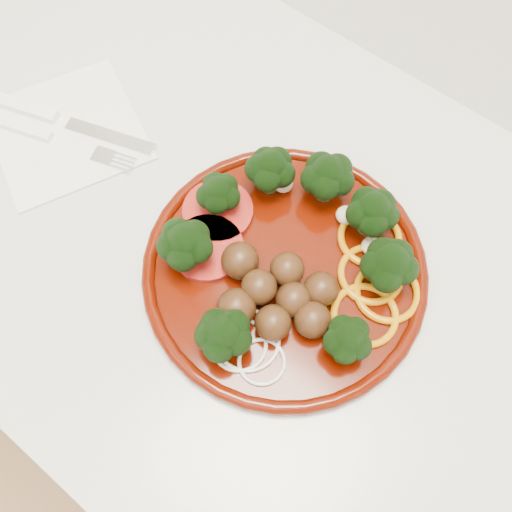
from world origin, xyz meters
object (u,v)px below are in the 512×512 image
Objects in this scene: napkin at (67,132)px; knife at (52,117)px; plate at (287,262)px; fork at (38,134)px.

napkin is 0.82× the size of knife.
plate is 1.80× the size of napkin.
knife is 1.13× the size of fork.
plate is at bearing -14.98° from knife.
plate is 0.31m from napkin.
knife reaches higher than fork.
plate is at bearing -10.34° from fork.
fork is (0.01, -0.03, -0.00)m from knife.
plate is at bearing 3.78° from napkin.
plate is 0.33m from fork.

